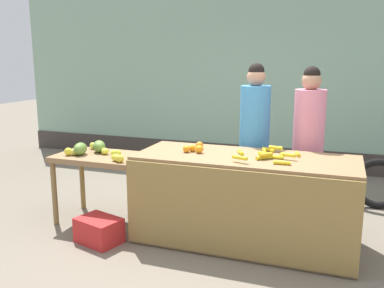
{
  "coord_description": "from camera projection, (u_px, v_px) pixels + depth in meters",
  "views": [
    {
      "loc": [
        1.21,
        -3.99,
        1.88
      ],
      "look_at": [
        -0.29,
        0.15,
        0.96
      ],
      "focal_mm": 39.1,
      "sensor_mm": 36.0,
      "label": 1
    }
  ],
  "objects": [
    {
      "name": "ground_plane",
      "position": [
        212.0,
        236.0,
        4.46
      ],
      "size": [
        24.0,
        24.0,
        0.0
      ],
      "primitive_type": "plane",
      "color": "#756B5B"
    },
    {
      "name": "market_wall_back",
      "position": [
        269.0,
        73.0,
        7.07
      ],
      "size": [
        9.6,
        0.23,
        3.31
      ],
      "color": "#8CB299",
      "rests_on": "ground"
    },
    {
      "name": "fruit_stall_counter",
      "position": [
        244.0,
        200.0,
        4.24
      ],
      "size": [
        2.2,
        0.88,
        0.91
      ],
      "color": "olive",
      "rests_on": "ground"
    },
    {
      "name": "side_table_wooden",
      "position": [
        103.0,
        164.0,
        4.76
      ],
      "size": [
        1.06,
        0.64,
        0.79
      ],
      "color": "olive",
      "rests_on": "ground"
    },
    {
      "name": "banana_bunch_pile",
      "position": [
        269.0,
        155.0,
        4.11
      ],
      "size": [
        0.64,
        0.67,
        0.07
      ],
      "color": "yellow",
      "rests_on": "fruit_stall_counter"
    },
    {
      "name": "orange_pile",
      "position": [
        195.0,
        148.0,
        4.36
      ],
      "size": [
        0.21,
        0.28,
        0.08
      ],
      "color": "orange",
      "rests_on": "fruit_stall_counter"
    },
    {
      "name": "mango_papaya_pile",
      "position": [
        92.0,
        149.0,
        4.75
      ],
      "size": [
        0.8,
        0.55,
        0.14
      ],
      "color": "#D9CA45",
      "rests_on": "side_table_wooden"
    },
    {
      "name": "vendor_woman_blue_shirt",
      "position": [
        254.0,
        142.0,
        4.8
      ],
      "size": [
        0.34,
        0.34,
        1.82
      ],
      "color": "#33333D",
      "rests_on": "ground"
    },
    {
      "name": "vendor_woman_pink_shirt",
      "position": [
        308.0,
        147.0,
        4.64
      ],
      "size": [
        0.34,
        0.34,
        1.79
      ],
      "color": "#33333D",
      "rests_on": "ground"
    },
    {
      "name": "produce_crate",
      "position": [
        99.0,
        230.0,
        4.3
      ],
      "size": [
        0.51,
        0.43,
        0.26
      ],
      "primitive_type": "cube",
      "rotation": [
        0.0,
        0.0,
        -0.29
      ],
      "color": "red",
      "rests_on": "ground"
    },
    {
      "name": "produce_sack",
      "position": [
        188.0,
        190.0,
        5.19
      ],
      "size": [
        0.47,
        0.47,
        0.53
      ],
      "primitive_type": "ellipsoid",
      "rotation": [
        0.0,
        0.0,
        0.77
      ],
      "color": "maroon",
      "rests_on": "ground"
    }
  ]
}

